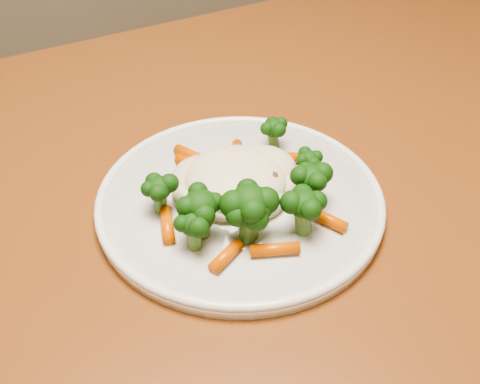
% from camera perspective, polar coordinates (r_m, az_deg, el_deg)
% --- Properties ---
extents(dining_table, '(1.33, 1.00, 0.75)m').
position_cam_1_polar(dining_table, '(0.74, 1.80, -3.80)').
color(dining_table, brown).
rests_on(dining_table, ground).
extents(plate, '(0.29, 0.29, 0.01)m').
position_cam_1_polar(plate, '(0.62, 0.00, -0.96)').
color(plate, white).
rests_on(plate, dining_table).
extents(meal, '(0.20, 0.20, 0.05)m').
position_cam_1_polar(meal, '(0.59, 0.25, 0.33)').
color(meal, beige).
rests_on(meal, plate).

